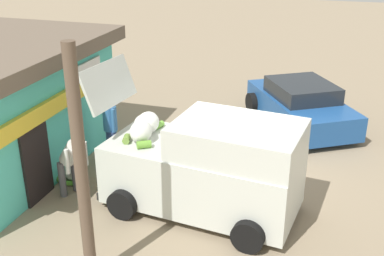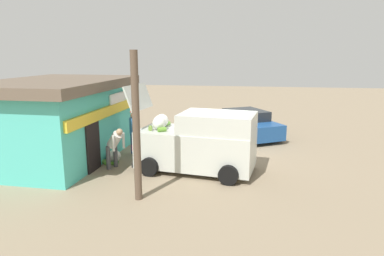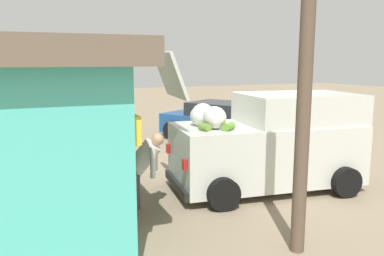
{
  "view_description": "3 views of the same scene",
  "coord_description": "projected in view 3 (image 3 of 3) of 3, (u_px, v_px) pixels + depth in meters",
  "views": [
    {
      "loc": [
        -9.85,
        -1.7,
        5.47
      ],
      "look_at": [
        0.32,
        1.18,
        0.97
      ],
      "focal_mm": 44.67,
      "sensor_mm": 36.0,
      "label": 1
    },
    {
      "loc": [
        -12.61,
        -1.2,
        3.93
      ],
      "look_at": [
        0.33,
        0.89,
        1.07
      ],
      "focal_mm": 31.92,
      "sensor_mm": 36.0,
      "label": 2
    },
    {
      "loc": [
        -8.44,
        5.24,
        2.73
      ],
      "look_at": [
        0.23,
        1.36,
        1.1
      ],
      "focal_mm": 36.97,
      "sensor_mm": 36.0,
      "label": 3
    }
  ],
  "objects": [
    {
      "name": "delivery_van",
      "position": [
        271.0,
        142.0,
        8.43
      ],
      "size": [
        2.59,
        4.41,
        2.89
      ],
      "color": "silver",
      "rests_on": "ground_plane"
    },
    {
      "name": "utility_pole",
      "position": [
        303.0,
        113.0,
        5.41
      ],
      "size": [
        0.2,
        0.2,
        4.03
      ],
      "primitive_type": "cylinder",
      "color": "brown",
      "rests_on": "ground_plane"
    },
    {
      "name": "ground_plane",
      "position": [
        244.0,
        168.0,
        10.16
      ],
      "size": [
        60.0,
        60.0,
        0.0
      ],
      "primitive_type": "plane",
      "color": "gray"
    },
    {
      "name": "unloaded_banana_pile",
      "position": [
        115.0,
        193.0,
        7.64
      ],
      "size": [
        0.83,
        0.72,
        0.44
      ],
      "color": "silver",
      "rests_on": "ground_plane"
    },
    {
      "name": "customer_bending",
      "position": [
        143.0,
        166.0,
        7.06
      ],
      "size": [
        0.64,
        0.71,
        1.46
      ],
      "color": "#4C4C51",
      "rests_on": "ground_plane"
    },
    {
      "name": "vendor_standing",
      "position": [
        124.0,
        140.0,
        8.64
      ],
      "size": [
        0.48,
        0.48,
        1.75
      ],
      "color": "navy",
      "rests_on": "ground_plane"
    },
    {
      "name": "paint_bucket",
      "position": [
        124.0,
        158.0,
        10.4
      ],
      "size": [
        0.3,
        0.3,
        0.39
      ],
      "primitive_type": "cylinder",
      "color": "silver",
      "rests_on": "ground_plane"
    },
    {
      "name": "parked_sedan",
      "position": [
        219.0,
        122.0,
        13.8
      ],
      "size": [
        4.29,
        3.57,
        1.3
      ],
      "color": "#1E4C8C",
      "rests_on": "ground_plane"
    }
  ]
}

